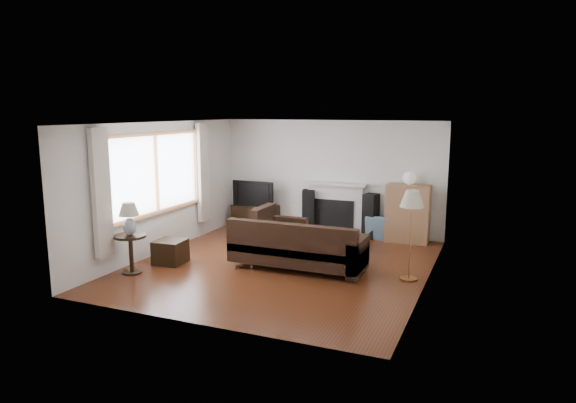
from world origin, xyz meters
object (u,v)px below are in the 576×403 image
at_px(coffee_table, 325,241).
at_px(floor_lamp, 411,236).
at_px(tv_stand, 256,216).
at_px(side_table, 131,254).
at_px(bookshelf, 408,213).
at_px(sectional_sofa, 298,246).

relative_size(coffee_table, floor_lamp, 0.71).
height_order(tv_stand, coffee_table, tv_stand).
bearing_deg(side_table, floor_lamp, 18.65).
height_order(floor_lamp, side_table, floor_lamp).
relative_size(tv_stand, side_table, 1.59).
xyz_separation_m(floor_lamp, side_table, (-4.37, -1.47, -0.40)).
height_order(bookshelf, sectional_sofa, bookshelf).
bearing_deg(tv_stand, floor_lamp, -31.20).
bearing_deg(side_table, coffee_table, 44.76).
bearing_deg(side_table, bookshelf, 44.91).
distance_m(bookshelf, floor_lamp, 2.47).
xyz_separation_m(tv_stand, side_table, (-0.41, -3.87, 0.07)).
distance_m(tv_stand, sectional_sofa, 3.29).
height_order(bookshelf, floor_lamp, floor_lamp).
xyz_separation_m(coffee_table, floor_lamp, (1.80, -1.08, 0.53)).
height_order(coffee_table, floor_lamp, floor_lamp).
relative_size(coffee_table, side_table, 1.58).
bearing_deg(coffee_table, floor_lamp, -44.33).
bearing_deg(coffee_table, side_table, -148.70).
distance_m(tv_stand, floor_lamp, 4.65).
xyz_separation_m(bookshelf, side_table, (-3.91, -3.90, -0.27)).
xyz_separation_m(tv_stand, coffee_table, (2.16, -1.32, -0.06)).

